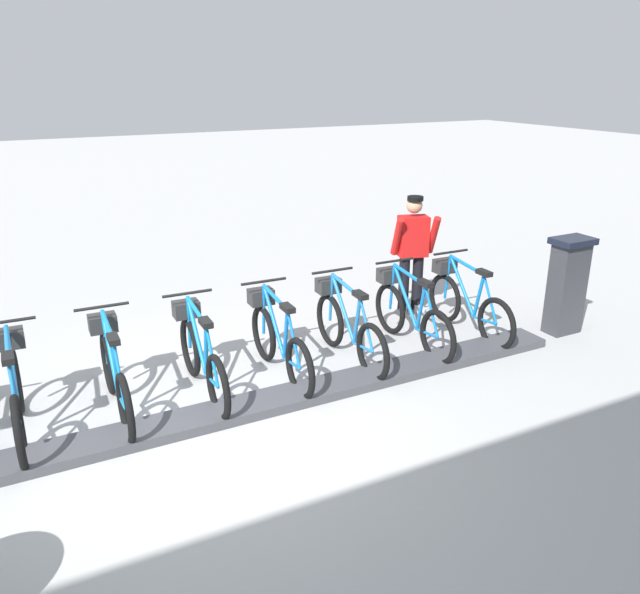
# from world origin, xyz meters

# --- Properties ---
(ground_plane) EXTENTS (60.00, 60.00, 0.00)m
(ground_plane) POSITION_xyz_m (0.00, 0.00, 0.00)
(ground_plane) COLOR #B0B0AF
(dock_rail_base) EXTENTS (0.44, 8.82, 0.10)m
(dock_rail_base) POSITION_xyz_m (0.00, 0.00, 0.05)
(dock_rail_base) COLOR #47474C
(dock_rail_base) RESTS_ON ground
(payment_kiosk) EXTENTS (0.36, 0.52, 1.28)m
(payment_kiosk) POSITION_xyz_m (0.05, -4.97, 0.67)
(payment_kiosk) COLOR #38383D
(payment_kiosk) RESTS_ON ground
(bike_docked_0) EXTENTS (1.72, 0.54, 1.02)m
(bike_docked_0) POSITION_xyz_m (0.62, -3.81, 0.43)
(bike_docked_0) COLOR black
(bike_docked_0) RESTS_ON ground
(bike_docked_1) EXTENTS (1.72, 0.54, 1.02)m
(bike_docked_1) POSITION_xyz_m (0.62, -2.92, 0.43)
(bike_docked_1) COLOR black
(bike_docked_1) RESTS_ON ground
(bike_docked_2) EXTENTS (1.72, 0.54, 1.02)m
(bike_docked_2) POSITION_xyz_m (0.62, -2.03, 0.43)
(bike_docked_2) COLOR black
(bike_docked_2) RESTS_ON ground
(bike_docked_3) EXTENTS (1.72, 0.54, 1.02)m
(bike_docked_3) POSITION_xyz_m (0.62, -1.14, 0.43)
(bike_docked_3) COLOR black
(bike_docked_3) RESTS_ON ground
(bike_docked_4) EXTENTS (1.72, 0.54, 1.02)m
(bike_docked_4) POSITION_xyz_m (0.62, -0.25, 0.43)
(bike_docked_4) COLOR black
(bike_docked_4) RESTS_ON ground
(bike_docked_5) EXTENTS (1.72, 0.54, 1.02)m
(bike_docked_5) POSITION_xyz_m (0.62, 0.64, 0.43)
(bike_docked_5) COLOR black
(bike_docked_5) RESTS_ON ground
(bike_docked_6) EXTENTS (1.72, 0.54, 1.02)m
(bike_docked_6) POSITION_xyz_m (0.62, 1.53, 0.43)
(bike_docked_6) COLOR black
(bike_docked_6) RESTS_ON ground
(worker_near_rack) EXTENTS (0.57, 0.69, 1.66)m
(worker_near_rack) POSITION_xyz_m (1.62, -3.64, 0.91)
(worker_near_rack) COLOR white
(worker_near_rack) RESTS_ON ground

